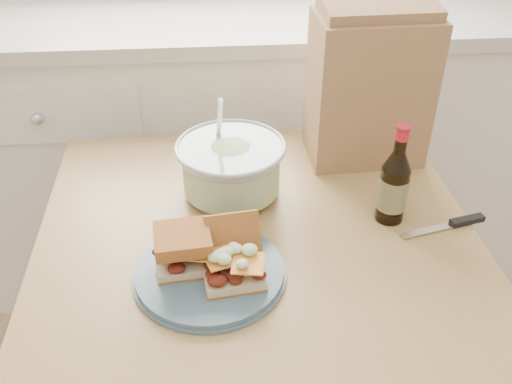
{
  "coord_description": "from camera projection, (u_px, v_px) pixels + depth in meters",
  "views": [
    {
      "loc": [
        -0.02,
        -0.03,
        1.48
      ],
      "look_at": [
        0.05,
        0.9,
        0.82
      ],
      "focal_mm": 40.0,
      "sensor_mm": 36.0,
      "label": 1
    }
  ],
  "objects": [
    {
      "name": "paper_bag",
      "position": [
        369.0,
        89.0,
        1.31
      ],
      "size": [
        0.27,
        0.18,
        0.35
      ],
      "primitive_type": "cube",
      "rotation": [
        0.0,
        0.0,
        0.04
      ],
      "color": "#9C744B",
      "rests_on": "dining_table"
    },
    {
      "name": "cabinet_run",
      "position": [
        222.0,
        142.0,
        1.99
      ],
      "size": [
        2.5,
        0.64,
        0.94
      ],
      "color": "white",
      "rests_on": "ground"
    },
    {
      "name": "coleslaw_bowl",
      "position": [
        231.0,
        170.0,
        1.24
      ],
      "size": [
        0.24,
        0.24,
        0.24
      ],
      "color": "#AFBCB7",
      "rests_on": "dining_table"
    },
    {
      "name": "beer_bottle",
      "position": [
        394.0,
        185.0,
        1.15
      ],
      "size": [
        0.06,
        0.06,
        0.22
      ],
      "rotation": [
        0.0,
        0.0,
        0.02
      ],
      "color": "black",
      "rests_on": "dining_table"
    },
    {
      "name": "knife",
      "position": [
        457.0,
        223.0,
        1.17
      ],
      "size": [
        0.19,
        0.06,
        0.01
      ],
      "rotation": [
        0.0,
        0.0,
        0.24
      ],
      "color": "silver",
      "rests_on": "dining_table"
    },
    {
      "name": "sandwich_left",
      "position": [
        183.0,
        249.0,
        1.03
      ],
      "size": [
        0.11,
        0.1,
        0.07
      ],
      "rotation": [
        0.0,
        0.0,
        0.11
      ],
      "color": "beige",
      "rests_on": "plate"
    },
    {
      "name": "sandwich_right",
      "position": [
        233.0,
        257.0,
        1.03
      ],
      "size": [
        0.12,
        0.16,
        0.09
      ],
      "rotation": [
        0.0,
        0.0,
        0.13
      ],
      "color": "beige",
      "rests_on": "plate"
    },
    {
      "name": "plate",
      "position": [
        210.0,
        272.0,
        1.05
      ],
      "size": [
        0.27,
        0.27,
        0.02
      ],
      "primitive_type": "cylinder",
      "color": "#496476",
      "rests_on": "dining_table"
    },
    {
      "name": "dining_table",
      "position": [
        259.0,
        280.0,
        1.2
      ],
      "size": [
        0.91,
        0.91,
        0.74
      ],
      "rotation": [
        0.0,
        0.0,
        0.02
      ],
      "color": "tan",
      "rests_on": "ground"
    }
  ]
}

